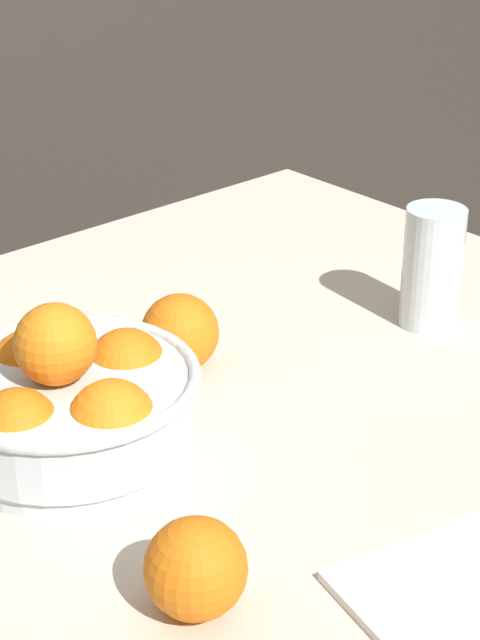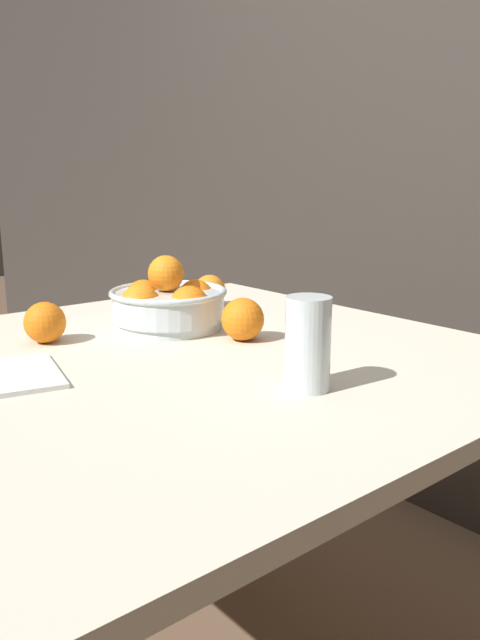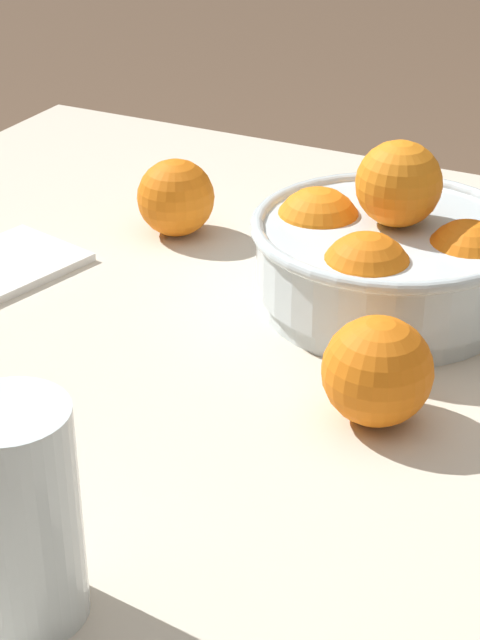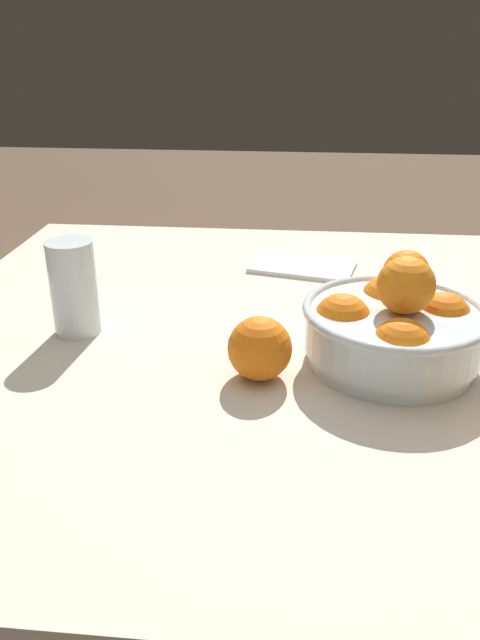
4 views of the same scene
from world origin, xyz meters
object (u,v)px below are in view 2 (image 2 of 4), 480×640
Objects in this scene: juice_glass at (308,349)px; orange_loose_aside at (210,291)px; fruit_bowl at (168,304)px; orange_loose_near_bowl at (243,319)px; orange_loose_front at (45,323)px.

juice_glass reaches higher than orange_loose_aside.
fruit_bowl is 0.18m from orange_loose_near_bowl.
juice_glass is 0.30m from orange_loose_near_bowl.
fruit_bowl is at bearing -161.91° from orange_loose_near_bowl.
fruit_bowl is at bearing -58.66° from orange_loose_aside.
juice_glass reaches higher than orange_loose_front.
orange_loose_aside is (-0.07, 0.45, -0.00)m from orange_loose_front.
fruit_bowl reaches higher than orange_loose_near_bowl.
orange_loose_near_bowl is at bearing 52.98° from orange_loose_front.
orange_loose_near_bowl reaches higher than orange_loose_aside.
fruit_bowl is at bearing 77.74° from orange_loose_front.
orange_loose_front reaches higher than orange_loose_aside.
fruit_bowl is 3.14× the size of orange_loose_aside.
fruit_bowl is 0.46m from juice_glass.
fruit_bowl is at bearing 173.40° from juice_glass.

